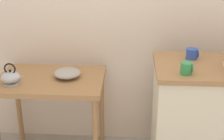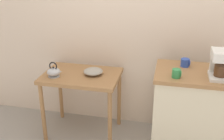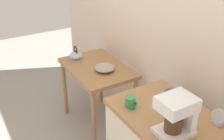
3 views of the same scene
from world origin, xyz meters
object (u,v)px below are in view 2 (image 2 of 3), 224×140
at_px(bowl_stoneware, 93,71).
at_px(table_clock, 224,62).
at_px(coffee_maker, 221,63).
at_px(mug_blue, 185,63).
at_px(teakettle, 54,72).
at_px(mug_tall_green, 176,73).

bearing_deg(bowl_stoneware, table_clock, 4.06).
distance_m(coffee_maker, table_clock, 0.31).
height_order(coffee_maker, table_clock, coffee_maker).
height_order(bowl_stoneware, mug_blue, mug_blue).
relative_size(bowl_stoneware, table_clock, 1.84).
bearing_deg(coffee_maker, table_clock, 74.41).
bearing_deg(mug_blue, coffee_maker, -35.52).
bearing_deg(coffee_maker, teakettle, 178.39).
bearing_deg(bowl_stoneware, teakettle, -160.05).
height_order(mug_blue, table_clock, table_clock).
relative_size(coffee_maker, mug_tall_green, 3.13).
height_order(bowl_stoneware, table_clock, table_clock).
bearing_deg(mug_tall_green, bowl_stoneware, 162.24).
bearing_deg(mug_blue, mug_tall_green, -105.67).
distance_m(mug_blue, table_clock, 0.38).
xyz_separation_m(teakettle, table_clock, (1.71, 0.24, 0.17)).
bearing_deg(table_clock, teakettle, -172.14).
distance_m(mug_tall_green, table_clock, 0.58).
xyz_separation_m(bowl_stoneware, mug_blue, (0.94, 0.02, 0.17)).
bearing_deg(table_clock, mug_tall_green, -140.88).
relative_size(mug_tall_green, table_clock, 0.73).
distance_m(coffee_maker, mug_blue, 0.37).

